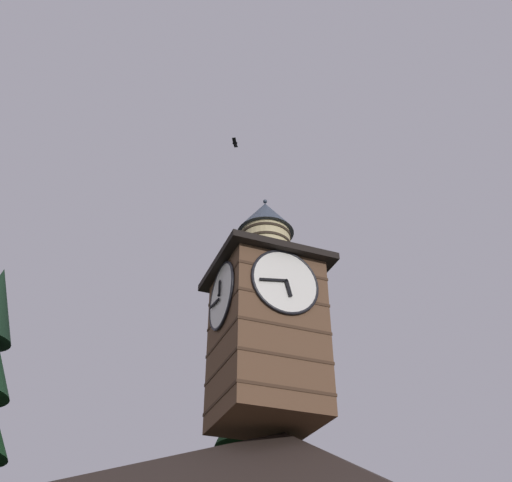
{
  "coord_description": "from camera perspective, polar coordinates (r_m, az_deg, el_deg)",
  "views": [
    {
      "loc": [
        6.58,
        14.56,
        2.23
      ],
      "look_at": [
        -0.34,
        -2.98,
        15.31
      ],
      "focal_mm": 42.79,
      "sensor_mm": 36.0,
      "label": 1
    }
  ],
  "objects": [
    {
      "name": "clock_tower",
      "position": [
        20.89,
        0.94,
        -7.36
      ],
      "size": [
        3.88,
        3.88,
        8.87
      ],
      "color": "brown",
      "rests_on": "building_main"
    },
    {
      "name": "flying_bird_high",
      "position": [
        28.74,
        -1.98,
        9.13
      ],
      "size": [
        0.47,
        0.63,
        0.13
      ],
      "color": "black"
    }
  ]
}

